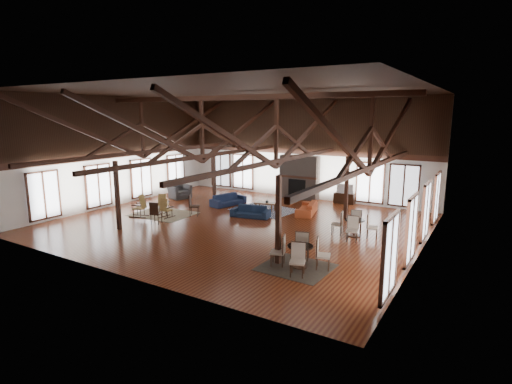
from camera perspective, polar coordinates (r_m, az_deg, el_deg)
The scene contains 31 objects.
floor at distance 18.75m, azimuth -2.61°, elevation -4.51°, with size 16.00×16.00×0.00m, color brown.
ceiling at distance 18.08m, azimuth -2.78°, elevation 14.13°, with size 16.00×14.00×0.02m, color black.
wall_back at distance 24.27m, azimuth 6.61°, elevation 6.19°, with size 16.00×0.02×6.00m, color white.
wall_front at distance 13.02m, azimuth -20.15°, elevation 1.41°, with size 16.00×0.02×6.00m, color white.
wall_left at distance 23.57m, azimuth -19.14°, elevation 5.52°, with size 0.02×14.00×6.00m, color white.
wall_right at distance 15.26m, azimuth 23.13°, elevation 2.53°, with size 0.02×14.00×6.00m, color white.
roof_truss at distance 18.09m, azimuth -2.73°, elevation 7.88°, with size 15.60×14.07×3.14m.
post_grid at distance 18.40m, azimuth -2.65°, elevation 0.07°, with size 8.16×7.16×3.05m.
fireplace at distance 24.18m, azimuth 6.20°, elevation 2.10°, with size 2.50×0.69×2.60m.
ceiling_fan at distance 17.00m, azimuth -3.20°, elevation 6.67°, with size 1.60×1.60×0.75m.
sofa_navy_front at distance 19.80m, azimuth -0.79°, elevation -2.81°, with size 1.93×0.76×0.56m, color #141F37.
sofa_navy_left at distance 22.46m, azimuth -3.98°, elevation -1.10°, with size 0.82×2.10×0.61m, color #16203F.
sofa_orange at distance 20.60m, azimuth 7.25°, elevation -2.29°, with size 0.81×2.08×0.61m, color #AA4320.
coffee_table at distance 21.15m, azimuth 1.35°, elevation -1.65°, with size 1.22×0.79×0.43m.
vase at distance 21.01m, azimuth 1.58°, elevation -1.33°, with size 0.17×0.17×0.18m, color #B2B2B2.
armchair at distance 24.69m, azimuth -10.87°, elevation 0.03°, with size 1.05×1.20×0.78m, color #2F2F31.
side_table_lamp at distance 25.71m, azimuth -11.28°, elevation 0.59°, with size 0.46×0.46×1.19m.
rocking_chair_a at distance 21.26m, azimuth -13.14°, elevation -1.63°, with size 0.60×0.85×0.99m.
rocking_chair_b at distance 20.14m, azimuth -12.81°, elevation -2.32°, with size 0.44×0.77×0.98m.
rocking_chair_c at distance 20.60m, azimuth -16.16°, elevation -1.98°, with size 0.99×0.75×1.14m.
side_chair_a at distance 20.24m, azimuth -9.10°, elevation -1.64°, with size 0.62×0.62×1.08m.
side_chair_b at distance 19.04m, azimuth -14.23°, elevation -2.70°, with size 0.56×0.56×1.06m.
cafe_table_near at distance 13.48m, azimuth 6.33°, elevation -8.54°, with size 2.04×2.04×1.05m.
cafe_table_far at distance 17.19m, azimuth 13.89°, elevation -4.55°, with size 1.96×1.96×1.00m.
cup_near at distance 13.44m, azimuth 6.74°, elevation -7.33°, with size 0.13×0.13×0.10m, color #B2B2B2.
cup_far at distance 17.18m, azimuth 13.96°, elevation -3.62°, with size 0.13×0.13×0.10m, color #B2B2B2.
tv_console at distance 23.39m, azimuth 12.53°, elevation -0.88°, with size 1.19×0.45×0.59m, color black.
television at distance 23.27m, azimuth 12.65°, elevation 0.49°, with size 0.95×0.12×0.55m, color #B2B2B2.
rug_tan at distance 20.99m, azimuth -13.08°, elevation -3.08°, with size 2.94×2.31×0.01m, color tan.
rug_navy at distance 21.34m, azimuth 1.24°, elevation -2.55°, with size 3.19×2.39×0.01m, color #191E47.
rug_dark at distance 13.61m, azimuth 5.73°, elevation -10.65°, with size 2.24×2.04×0.01m, color black.
Camera 1 is at (10.09, -14.98, 5.03)m, focal length 28.00 mm.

